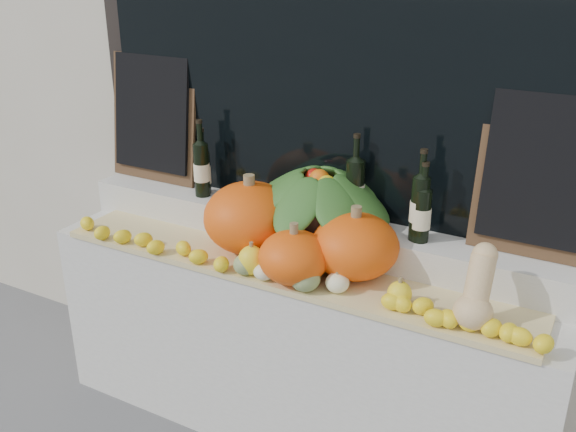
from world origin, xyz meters
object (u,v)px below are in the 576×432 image
Objects in this scene: pumpkin_left at (250,217)px; wine_bottle_tall at (355,190)px; pumpkin_right at (355,246)px; produce_bowl at (319,195)px; butternut_squash at (477,292)px.

wine_bottle_tall is at bearing 29.18° from pumpkin_left.
wine_bottle_tall is (-0.10, 0.22, 0.15)m from pumpkin_right.
pumpkin_left is at bearing -150.82° from wine_bottle_tall.
produce_bowl is 0.16m from wine_bottle_tall.
butternut_squash is 0.74× the size of wine_bottle_tall.
wine_bottle_tall reaches higher than produce_bowl.
pumpkin_left is 0.31m from produce_bowl.
pumpkin_left is 1.40× the size of butternut_squash.
produce_bowl is at bearing 158.05° from butternut_squash.
pumpkin_left reaches higher than pumpkin_right.
butternut_squash is at bearing -7.55° from pumpkin_left.
butternut_squash is at bearing -21.95° from produce_bowl.
wine_bottle_tall is (-0.62, 0.35, 0.15)m from butternut_squash.
butternut_squash is at bearing -29.72° from wine_bottle_tall.
pumpkin_right is at bearing 165.56° from butternut_squash.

